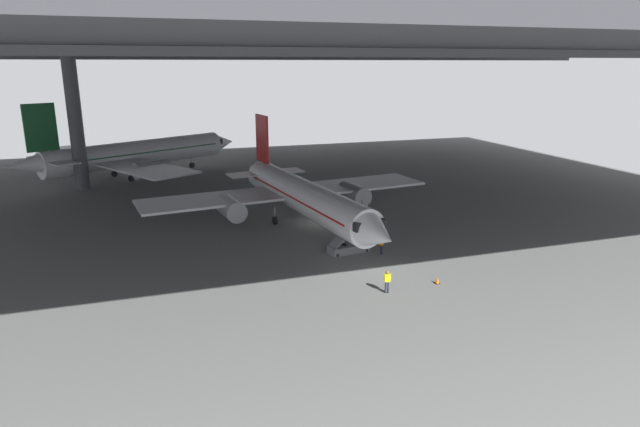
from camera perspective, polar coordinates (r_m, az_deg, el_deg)
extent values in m
plane|color=slate|center=(57.61, -0.38, -0.97)|extent=(110.00, 110.00, 0.00)
cylinder|color=#4C4F54|center=(78.27, -24.17, 8.58)|extent=(1.79, 1.79, 17.48)
cube|color=#38383D|center=(68.50, -4.15, 16.91)|extent=(121.00, 99.00, 1.20)
cube|color=#4C4F54|center=(44.95, 4.13, 16.43)|extent=(115.50, 0.50, 0.70)
cube|color=#4C4F54|center=(84.55, -7.04, 15.87)|extent=(115.50, 0.50, 0.70)
cylinder|color=white|center=(55.05, -1.67, 1.78)|extent=(6.59, 25.23, 3.35)
cone|color=white|center=(43.13, 6.04, -2.18)|extent=(3.79, 4.42, 3.29)
cube|color=black|center=(44.73, 4.63, -0.93)|extent=(3.13, 2.70, 0.74)
cone|color=white|center=(67.71, -6.59, 4.56)|extent=(3.53, 5.69, 2.85)
cube|color=red|center=(65.09, -6.07, 7.78)|extent=(0.72, 3.66, 5.49)
cube|color=white|center=(65.71, -3.77, 4.45)|extent=(4.59, 3.28, 0.16)
cube|color=white|center=(64.12, -7.66, 4.07)|extent=(4.59, 3.28, 0.16)
cube|color=white|center=(62.52, 4.07, 3.09)|extent=(14.71, 7.88, 0.24)
cylinder|color=#9EA3A8|center=(60.29, 3.54, 2.06)|extent=(2.63, 4.60, 2.08)
cube|color=white|center=(56.07, -11.52, 1.37)|extent=(14.71, 7.88, 0.24)
cylinder|color=#9EA3A8|center=(54.94, -9.30, 0.56)|extent=(2.63, 4.60, 2.08)
cube|color=red|center=(54.99, -1.67, 2.03)|extent=(6.42, 23.43, 0.16)
cylinder|color=#9EA3A8|center=(48.37, 2.46, -2.67)|extent=(0.20, 0.20, 1.15)
cylinder|color=black|center=(48.62, 2.45, -3.56)|extent=(0.42, 0.93, 0.90)
cylinder|color=#9EA3A8|center=(58.62, -0.61, 0.59)|extent=(0.20, 0.20, 1.15)
cylinder|color=black|center=(58.83, -0.61, -0.16)|extent=(0.42, 0.93, 0.90)
cylinder|color=#9EA3A8|center=(56.89, -4.76, 0.07)|extent=(0.20, 0.20, 1.15)
cylinder|color=black|center=(57.10, -4.74, -0.70)|extent=(0.42, 0.93, 0.90)
cube|color=slate|center=(48.73, 2.99, -3.65)|extent=(3.77, 1.96, 0.70)
cube|color=slate|center=(48.20, 3.02, -1.71)|extent=(3.49, 1.73, 2.84)
cube|color=slate|center=(48.60, 4.73, 0.08)|extent=(1.26, 1.43, 0.12)
cylinder|color=black|center=(48.97, 4.38, 0.82)|extent=(0.06, 0.06, 1.00)
cylinder|color=black|center=(47.97, 5.10, 0.49)|extent=(0.06, 0.06, 1.00)
cylinder|color=black|center=(50.06, 4.08, -3.39)|extent=(0.31, 0.16, 0.30)
cylinder|color=black|center=(48.92, 4.89, -3.86)|extent=(0.31, 0.16, 0.30)
cylinder|color=black|center=(48.72, 1.07, -3.88)|extent=(0.31, 0.16, 0.30)
cylinder|color=black|center=(47.55, 1.83, -4.38)|extent=(0.31, 0.16, 0.30)
cylinder|color=#232838|center=(40.55, 7.12, -7.67)|extent=(0.14, 0.14, 0.88)
cylinder|color=#232838|center=(40.53, 6.87, -7.66)|extent=(0.14, 0.14, 0.88)
cube|color=yellow|center=(40.25, 7.03, -6.68)|extent=(0.41, 0.33, 0.62)
cylinder|color=yellow|center=(40.26, 7.36, -6.64)|extent=(0.09, 0.09, 0.59)
cylinder|color=yellow|center=(40.22, 6.70, -6.64)|extent=(0.09, 0.09, 0.59)
sphere|color=#8C6647|center=(40.09, 7.05, -6.09)|extent=(0.24, 0.24, 0.24)
cylinder|color=#232838|center=(48.24, 6.34, -3.82)|extent=(0.14, 0.14, 0.88)
cylinder|color=#232838|center=(48.36, 6.49, -3.77)|extent=(0.14, 0.14, 0.88)
cube|color=orange|center=(48.06, 6.44, -2.95)|extent=(0.41, 0.33, 0.62)
cylinder|color=orange|center=(47.89, 6.25, -2.97)|extent=(0.09, 0.09, 0.59)
cylinder|color=orange|center=(48.20, 6.63, -2.86)|extent=(0.09, 0.09, 0.59)
sphere|color=tan|center=(47.92, 6.45, -2.45)|extent=(0.24, 0.24, 0.24)
cylinder|color=white|center=(85.07, -18.50, 5.97)|extent=(25.93, 16.73, 3.71)
cone|color=white|center=(93.50, -10.20, 7.31)|extent=(5.66, 5.34, 3.63)
cube|color=black|center=(92.04, -11.38, 7.42)|extent=(3.80, 4.02, 0.82)
cone|color=white|center=(78.74, -28.35, 4.49)|extent=(6.72, 5.65, 3.15)
cube|color=#19592D|center=(78.95, -27.17, 7.99)|extent=(3.65, 2.18, 6.07)
cube|color=white|center=(82.25, -26.80, 5.21)|extent=(4.95, 5.60, 0.16)
cube|color=white|center=(77.48, -25.39, 4.84)|extent=(4.95, 5.60, 0.16)
cube|color=white|center=(91.67, -23.91, 5.84)|extent=(13.45, 16.82, 0.24)
cylinder|color=#9EA3A8|center=(90.92, -22.23, 5.54)|extent=(5.33, 4.36, 2.30)
cube|color=white|center=(74.70, -17.79, 4.53)|extent=(13.45, 16.82, 0.24)
cylinder|color=#9EA3A8|center=(77.39, -17.17, 4.45)|extent=(5.33, 4.36, 2.30)
cube|color=#19592D|center=(85.03, -18.52, 6.16)|extent=(24.20, 15.81, 0.16)
cylinder|color=#9EA3A8|center=(90.23, -13.27, 5.44)|extent=(0.20, 0.20, 1.15)
cylinder|color=black|center=(90.37, -13.24, 4.94)|extent=(0.93, 0.70, 0.90)
cylinder|color=#9EA3A8|center=(86.32, -20.74, 4.41)|extent=(0.20, 0.20, 1.15)
cylinder|color=black|center=(86.46, -20.69, 3.89)|extent=(0.93, 0.70, 0.90)
cylinder|color=#9EA3A8|center=(82.04, -19.15, 4.03)|extent=(0.20, 0.20, 1.15)
cylinder|color=black|center=(82.19, -19.11, 3.48)|extent=(0.93, 0.70, 0.90)
cube|color=black|center=(42.97, 12.14, -7.15)|extent=(0.36, 0.36, 0.04)
cone|color=orange|center=(42.85, 12.16, -6.78)|extent=(0.30, 0.30, 0.56)
cube|color=yellow|center=(67.98, -0.99, 2.06)|extent=(2.13, 2.51, 0.70)
cylinder|color=black|center=(67.92, -0.18, 1.77)|extent=(0.37, 0.47, 0.44)
cylinder|color=black|center=(67.13, -0.81, 1.60)|extent=(0.37, 0.47, 0.44)
cylinder|color=black|center=(68.98, -1.17, 1.98)|extent=(0.37, 0.47, 0.44)
cylinder|color=black|center=(68.20, -1.80, 1.82)|extent=(0.37, 0.47, 0.44)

